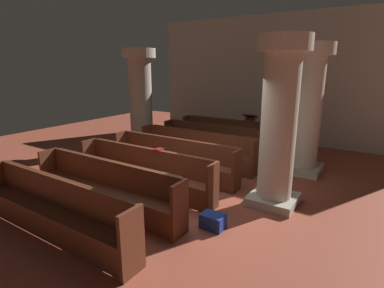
# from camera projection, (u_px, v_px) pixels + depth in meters

# --- Properties ---
(ground_plane) EXTENTS (19.20, 19.20, 0.00)m
(ground_plane) POSITION_uv_depth(u_px,v_px,m) (191.00, 200.00, 6.29)
(ground_plane) COLOR #9E4733
(back_wall) EXTENTS (10.00, 0.16, 4.50)m
(back_wall) POSITION_uv_depth(u_px,v_px,m) (283.00, 80.00, 10.67)
(back_wall) COLOR beige
(back_wall) RESTS_ON ground
(pew_row_0) EXTENTS (3.57, 0.47, 0.96)m
(pew_row_0) POSITION_uv_depth(u_px,v_px,m) (230.00, 133.00, 10.19)
(pew_row_0) COLOR brown
(pew_row_0) RESTS_ON ground
(pew_row_1) EXTENTS (3.57, 0.46, 0.96)m
(pew_row_1) POSITION_uv_depth(u_px,v_px,m) (215.00, 140.00, 9.29)
(pew_row_1) COLOR brown
(pew_row_1) RESTS_ON ground
(pew_row_2) EXTENTS (3.57, 0.46, 0.96)m
(pew_row_2) POSITION_uv_depth(u_px,v_px,m) (196.00, 147.00, 8.40)
(pew_row_2) COLOR brown
(pew_row_2) RESTS_ON ground
(pew_row_3) EXTENTS (3.57, 0.47, 0.96)m
(pew_row_3) POSITION_uv_depth(u_px,v_px,m) (173.00, 157.00, 7.51)
(pew_row_3) COLOR brown
(pew_row_3) RESTS_ON ground
(pew_row_4) EXTENTS (3.57, 0.46, 0.96)m
(pew_row_4) POSITION_uv_depth(u_px,v_px,m) (144.00, 169.00, 6.62)
(pew_row_4) COLOR brown
(pew_row_4) RESTS_ON ground
(pew_row_5) EXTENTS (3.57, 0.47, 0.96)m
(pew_row_5) POSITION_uv_depth(u_px,v_px,m) (106.00, 185.00, 5.73)
(pew_row_5) COLOR brown
(pew_row_5) RESTS_ON ground
(pew_row_6) EXTENTS (3.57, 0.46, 0.96)m
(pew_row_6) POSITION_uv_depth(u_px,v_px,m) (53.00, 207.00, 4.84)
(pew_row_6) COLOR brown
(pew_row_6) RESTS_ON ground
(pillar_aisle_side) EXTENTS (1.09, 1.09, 3.28)m
(pillar_aisle_side) POSITION_uv_depth(u_px,v_px,m) (306.00, 107.00, 7.56)
(pillar_aisle_side) COLOR #B6AD9A
(pillar_aisle_side) RESTS_ON ground
(pillar_far_side) EXTENTS (1.09, 1.09, 3.28)m
(pillar_far_side) POSITION_uv_depth(u_px,v_px,m) (141.00, 97.00, 9.99)
(pillar_far_side) COLOR #B6AD9A
(pillar_far_side) RESTS_ON ground
(pillar_aisle_rear) EXTENTS (0.98, 0.98, 3.28)m
(pillar_aisle_rear) POSITION_uv_depth(u_px,v_px,m) (279.00, 121.00, 5.68)
(pillar_aisle_rear) COLOR #B6AD9A
(pillar_aisle_rear) RESTS_ON ground
(lectern) EXTENTS (0.48, 0.45, 1.08)m
(lectern) POSITION_uv_depth(u_px,v_px,m) (249.00, 131.00, 10.78)
(lectern) COLOR #492215
(lectern) RESTS_ON ground
(hymn_book) EXTENTS (0.15, 0.20, 0.03)m
(hymn_book) POSITION_uv_depth(u_px,v_px,m) (159.00, 149.00, 6.50)
(hymn_book) COLOR maroon
(hymn_book) RESTS_ON pew_row_4
(kneeler_box_blue) EXTENTS (0.41, 0.29, 0.25)m
(kneeler_box_blue) POSITION_uv_depth(u_px,v_px,m) (213.00, 221.00, 5.17)
(kneeler_box_blue) COLOR navy
(kneeler_box_blue) RESTS_ON ground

